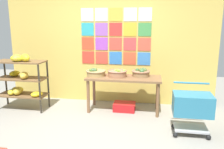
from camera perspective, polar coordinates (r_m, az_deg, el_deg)
The scene contains 9 objects.
ground at distance 3.86m, azimuth -5.84°, elevation -14.82°, with size 9.52×9.52×0.00m, color gray.
back_wall_with_art at distance 5.19m, azimuth -0.85°, elevation 8.11°, with size 4.58×0.07×2.73m.
banana_shelf_unit at distance 5.15m, azimuth -21.20°, elevation -0.76°, with size 1.02×0.51×1.16m.
display_table at distance 4.71m, azimuth 2.87°, elevation -1.71°, with size 1.47×0.59×0.71m.
fruit_basket_centre at distance 4.76m, azimuth 7.02°, elevation 0.44°, with size 0.37×0.37×0.17m.
fruit_basket_left at distance 4.69m, azimuth 1.29°, elevation 0.32°, with size 0.39×0.39×0.16m.
fruit_basket_back_left at distance 4.78m, azimuth -3.97°, elevation 0.52°, with size 0.40×0.40×0.16m.
produce_crate_under_table at distance 4.87m, azimuth 3.00°, elevation -7.76°, with size 0.43×0.32×0.16m, color red.
shopping_cart at distance 3.96m, azimuth 18.80°, elevation -7.24°, with size 0.60×0.46×0.81m.
Camera 1 is at (0.95, -3.30, 1.77)m, focal length 37.84 mm.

